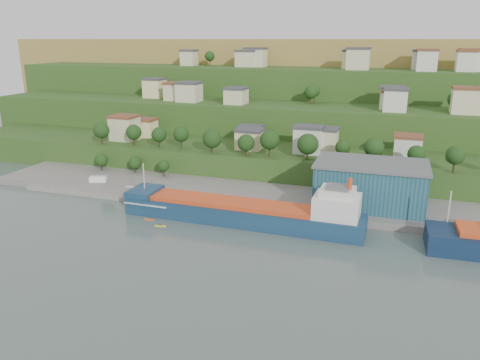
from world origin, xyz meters
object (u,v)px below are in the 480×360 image
at_px(cargo_ship_near, 249,214).
at_px(kayak_orange, 149,219).
at_px(caravan, 98,180).
at_px(warehouse, 370,184).

distance_m(cargo_ship_near, kayak_orange, 27.77).
bearing_deg(kayak_orange, caravan, 139.10).
bearing_deg(cargo_ship_near, kayak_orange, -165.42).
relative_size(cargo_ship_near, caravan, 11.94).
bearing_deg(kayak_orange, cargo_ship_near, 7.14).
xyz_separation_m(cargo_ship_near, caravan, (-57.60, 14.40, -0.22)).
xyz_separation_m(cargo_ship_near, warehouse, (30.25, 19.36, 5.71)).
distance_m(warehouse, kayak_orange, 63.26).
bearing_deg(warehouse, cargo_ship_near, -147.84).
bearing_deg(caravan, warehouse, -15.48).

